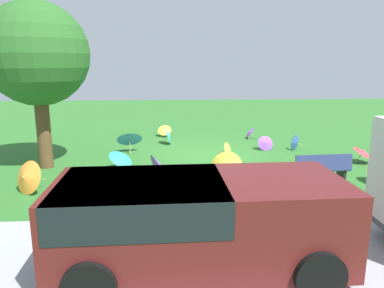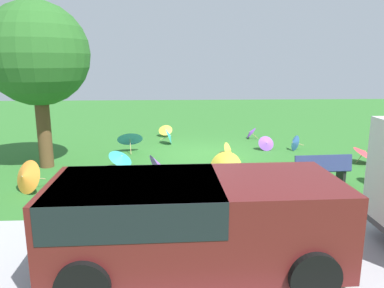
% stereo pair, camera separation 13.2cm
% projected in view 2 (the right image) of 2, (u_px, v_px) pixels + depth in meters
% --- Properties ---
extents(ground, '(40.00, 40.00, 0.00)m').
position_uv_depth(ground, '(204.00, 154.00, 13.65)').
color(ground, '#2D6B28').
extents(road_strip, '(40.00, 3.59, 0.01)m').
position_uv_depth(road_strip, '(239.00, 258.00, 6.39)').
color(road_strip, '#9E9EA3').
rests_on(road_strip, ground).
extents(van_dark, '(4.64, 2.21, 1.53)m').
position_uv_depth(van_dark, '(185.00, 217.00, 5.89)').
color(van_dark, '#591919').
rests_on(van_dark, ground).
extents(park_bench, '(1.62, 0.57, 0.90)m').
position_uv_depth(park_bench, '(321.00, 169.00, 10.08)').
color(park_bench, navy).
rests_on(park_bench, ground).
extents(shade_tree, '(3.17, 3.17, 5.18)m').
position_uv_depth(shade_tree, '(37.00, 55.00, 11.24)').
color(shade_tree, brown).
rests_on(shade_tree, ground).
extents(parasol_yellow_0, '(1.07, 1.07, 0.96)m').
position_uv_depth(parasol_yellow_0, '(224.00, 168.00, 10.15)').
color(parasol_yellow_0, tan).
rests_on(parasol_yellow_0, ground).
extents(parasol_teal_0, '(0.58, 0.70, 0.68)m').
position_uv_depth(parasol_teal_0, '(170.00, 136.00, 15.29)').
color(parasol_teal_0, tan).
rests_on(parasol_teal_0, ground).
extents(parasol_yellow_1, '(0.70, 0.64, 0.56)m').
position_uv_depth(parasol_yellow_1, '(165.00, 130.00, 16.78)').
color(parasol_yellow_1, tan).
rests_on(parasol_yellow_1, ground).
extents(parasol_blue_1, '(1.08, 1.00, 0.92)m').
position_uv_depth(parasol_blue_1, '(130.00, 137.00, 13.89)').
color(parasol_blue_1, tan).
rests_on(parasol_blue_1, ground).
extents(parasol_orange_0, '(1.02, 0.95, 0.90)m').
position_uv_depth(parasol_orange_0, '(25.00, 177.00, 9.48)').
color(parasol_orange_0, tan).
rests_on(parasol_orange_0, ground).
extents(parasol_purple_0, '(0.60, 0.63, 0.54)m').
position_uv_depth(parasol_purple_0, '(250.00, 132.00, 16.33)').
color(parasol_purple_0, tan).
rests_on(parasol_purple_0, ground).
extents(parasol_yellow_2, '(0.62, 0.65, 0.58)m').
position_uv_depth(parasol_yellow_2, '(229.00, 150.00, 13.05)').
color(parasol_yellow_2, tan).
rests_on(parasol_yellow_2, ground).
extents(parasol_teal_1, '(1.02, 1.03, 0.68)m').
position_uv_depth(parasol_teal_1, '(121.00, 157.00, 11.55)').
color(parasol_teal_1, tan).
rests_on(parasol_teal_1, ground).
extents(parasol_red_0, '(0.97, 0.98, 0.62)m').
position_uv_depth(parasol_red_0, '(364.00, 152.00, 12.30)').
color(parasol_red_0, tan).
rests_on(parasol_red_0, ground).
extents(parasol_purple_1, '(0.89, 0.98, 0.87)m').
position_uv_depth(parasol_purple_1, '(160.00, 167.00, 10.41)').
color(parasol_purple_1, tan).
rests_on(parasol_purple_1, ground).
extents(parasol_blue_2, '(0.57, 0.63, 0.62)m').
position_uv_depth(parasol_blue_2, '(294.00, 143.00, 14.14)').
color(parasol_blue_2, tan).
rests_on(parasol_blue_2, ground).
extents(parasol_purple_2, '(0.63, 0.58, 0.57)m').
position_uv_depth(parasol_purple_2, '(266.00, 143.00, 14.17)').
color(parasol_purple_2, tan).
rests_on(parasol_purple_2, ground).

